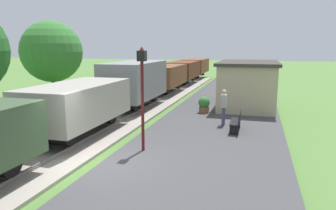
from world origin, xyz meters
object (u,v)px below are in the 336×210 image
freight_train (151,81)px  bench_down_platform (246,90)px  person_waiting (224,106)px  lamp_post_near (142,80)px  tree_trackside_far (52,52)px  station_hut (248,84)px  potted_planter (204,104)px  bench_near_hut (237,121)px

freight_train → bench_down_platform: (6.59, 2.40, -0.73)m
freight_train → person_waiting: freight_train is taller
lamp_post_near → tree_trackside_far: (-9.71, 8.60, 0.77)m
freight_train → lamp_post_near: size_ratio=10.59×
station_hut → tree_trackside_far: bearing=-175.0°
person_waiting → potted_planter: (-1.36, 2.58, -0.46)m
station_hut → person_waiting: bearing=-99.9°
person_waiting → bench_near_hut: bearing=127.2°
potted_planter → freight_train: bearing=137.7°
station_hut → person_waiting: 5.28m
potted_planter → tree_trackside_far: 11.20m
potted_planter → lamp_post_near: bearing=-98.2°
tree_trackside_far → station_hut: bearing=5.0°
station_hut → bench_down_platform: bearing=93.0°
freight_train → tree_trackside_far: 7.07m
station_hut → lamp_post_near: bearing=-108.6°
freight_train → bench_down_platform: freight_train is taller
bench_near_hut → lamp_post_near: lamp_post_near is taller
freight_train → potted_planter: bearing=-42.3°
freight_train → bench_down_platform: size_ratio=26.13×
tree_trackside_far → bench_down_platform: bearing=21.6°
bench_down_platform → potted_planter: potted_planter is taller
station_hut → tree_trackside_far: tree_trackside_far is taller
station_hut → bench_near_hut: 6.27m
lamp_post_near → tree_trackside_far: bearing=138.5°
freight_train → station_hut: (6.80, -1.52, 0.20)m
lamp_post_near → potted_planter: bearing=81.8°
bench_near_hut → tree_trackside_far: (-12.79, 5.05, 2.85)m
potted_planter → lamp_post_near: lamp_post_near is taller
station_hut → freight_train: bearing=167.4°
bench_near_hut → person_waiting: (-0.70, 1.01, 0.46)m
person_waiting → tree_trackside_far: tree_trackside_far is taller
potted_planter → lamp_post_near: (-1.02, -7.14, 2.08)m
potted_planter → tree_trackside_far: bearing=172.3°
bench_down_platform → potted_planter: size_ratio=1.64×
person_waiting → lamp_post_near: size_ratio=0.46×
lamp_post_near → tree_trackside_far: 12.99m
bench_down_platform → freight_train: bearing=-160.0°
freight_train → bench_down_platform: 7.05m
station_hut → tree_trackside_far: size_ratio=1.03×
station_hut → bench_down_platform: size_ratio=3.87×
bench_down_platform → person_waiting: (-0.70, -9.10, 0.46)m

